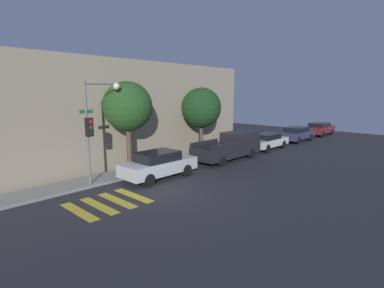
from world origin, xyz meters
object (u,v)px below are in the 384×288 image
sedan_middle (267,141)px  tree_near_corner (128,107)px  sedan_near_corner (159,164)px  pickup_truck (230,146)px  sedan_tail_of_row (320,128)px  sedan_far_end (297,134)px  traffic_light_pole (95,118)px  tree_midblock (201,108)px

sedan_middle → tree_near_corner: size_ratio=0.81×
sedan_near_corner → pickup_truck: size_ratio=0.77×
sedan_near_corner → sedan_tail_of_row: (23.50, 0.00, -0.03)m
sedan_far_end → tree_near_corner: size_ratio=0.87×
sedan_middle → tree_near_corner: bearing=169.9°
sedan_middle → sedan_tail_of_row: (11.61, 0.00, 0.04)m
traffic_light_pole → sedan_tail_of_row: 26.60m
sedan_middle → sedan_far_end: bearing=-0.0°
sedan_near_corner → pickup_truck: bearing=0.0°
sedan_near_corner → sedan_far_end: bearing=-0.0°
pickup_truck → tree_near_corner: bearing=162.7°
pickup_truck → sedan_middle: (5.24, 0.00, -0.20)m
tree_near_corner → tree_midblock: bearing=0.0°
tree_near_corner → tree_midblock: size_ratio=1.05×
sedan_tail_of_row → tree_midblock: (-17.48, 2.19, 2.84)m
sedan_middle → sedan_tail_of_row: sedan_tail_of_row is taller
sedan_middle → sedan_far_end: 5.71m
pickup_truck → sedan_tail_of_row: size_ratio=1.25×
traffic_light_pole → tree_near_corner: 2.76m
sedan_near_corner → sedan_tail_of_row: sedan_near_corner is taller
pickup_truck → sedan_middle: bearing=0.0°
tree_midblock → sedan_far_end: bearing=-10.7°
traffic_light_pole → pickup_truck: bearing=-7.5°
sedan_far_end → sedan_tail_of_row: sedan_far_end is taller
sedan_tail_of_row → tree_near_corner: (-23.88, 2.19, 3.13)m
sedan_middle → sedan_near_corner: bearing=-180.0°
traffic_light_pole → sedan_far_end: bearing=-3.5°
pickup_truck → tree_midblock: (-0.63, 2.19, 2.67)m
sedan_far_end → tree_midblock: tree_midblock is taller
traffic_light_pole → tree_midblock: traffic_light_pole is taller
pickup_truck → sedan_middle: 5.24m
traffic_light_pole → sedan_middle: 15.13m
sedan_near_corner → pickup_truck: (6.65, 0.00, 0.13)m
sedan_middle → sedan_far_end: size_ratio=0.94×
traffic_light_pole → tree_midblock: size_ratio=1.04×
sedan_near_corner → traffic_light_pole: bearing=156.6°
traffic_light_pole → sedan_tail_of_row: (26.44, -1.27, -2.68)m
sedan_near_corner → pickup_truck: 6.65m
traffic_light_pole → sedan_near_corner: bearing=-23.4°
sedan_tail_of_row → sedan_near_corner: bearing=-180.0°
tree_midblock → sedan_middle: bearing=-20.4°
sedan_far_end → tree_midblock: 12.12m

